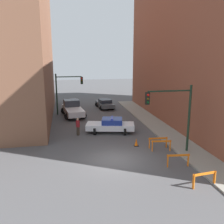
{
  "coord_description": "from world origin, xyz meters",
  "views": [
    {
      "loc": [
        -3.43,
        -16.68,
        7.56
      ],
      "look_at": [
        1.18,
        7.22,
        1.91
      ],
      "focal_mm": 40.0,
      "sensor_mm": 36.0,
      "label": 1
    }
  ],
  "objects_px": {
    "traffic_light_far": "(65,88)",
    "barrier_mid": "(178,158)",
    "pedestrian_crossing": "(78,126)",
    "traffic_cone": "(136,142)",
    "white_truck": "(73,109)",
    "parked_car_near": "(105,103)",
    "barrier_front": "(204,177)",
    "barrier_back": "(161,144)",
    "barrier_corner": "(158,141)",
    "police_car": "(111,125)",
    "traffic_light_near": "(175,109)"
  },
  "relations": [
    {
      "from": "traffic_light_near",
      "to": "traffic_light_far",
      "type": "distance_m",
      "value": 16.88
    },
    {
      "from": "barrier_back",
      "to": "white_truck",
      "type": "bearing_deg",
      "value": 116.0
    },
    {
      "from": "traffic_light_far",
      "to": "parked_car_near",
      "type": "relative_size",
      "value": 1.17
    },
    {
      "from": "white_truck",
      "to": "barrier_mid",
      "type": "distance_m",
      "value": 17.45
    },
    {
      "from": "traffic_light_near",
      "to": "traffic_cone",
      "type": "relative_size",
      "value": 7.93
    },
    {
      "from": "parked_car_near",
      "to": "barrier_mid",
      "type": "bearing_deg",
      "value": -90.29
    },
    {
      "from": "traffic_cone",
      "to": "barrier_corner",
      "type": "bearing_deg",
      "value": -25.66
    },
    {
      "from": "barrier_mid",
      "to": "barrier_corner",
      "type": "xyz_separation_m",
      "value": [
        -0.06,
        3.61,
        0.0
      ]
    },
    {
      "from": "barrier_corner",
      "to": "barrier_mid",
      "type": "bearing_deg",
      "value": -89.01
    },
    {
      "from": "traffic_light_near",
      "to": "barrier_corner",
      "type": "relative_size",
      "value": 3.25
    },
    {
      "from": "pedestrian_crossing",
      "to": "barrier_mid",
      "type": "bearing_deg",
      "value": -53.32
    },
    {
      "from": "pedestrian_crossing",
      "to": "barrier_front",
      "type": "xyz_separation_m",
      "value": [
        6.64,
        -11.05,
        -0.24
      ]
    },
    {
      "from": "barrier_front",
      "to": "barrier_mid",
      "type": "height_order",
      "value": "same"
    },
    {
      "from": "barrier_corner",
      "to": "police_car",
      "type": "bearing_deg",
      "value": 121.49
    },
    {
      "from": "traffic_light_near",
      "to": "parked_car_near",
      "type": "height_order",
      "value": "traffic_light_near"
    },
    {
      "from": "barrier_front",
      "to": "barrier_corner",
      "type": "xyz_separation_m",
      "value": [
        -0.37,
        6.41,
        0.0
      ]
    },
    {
      "from": "police_car",
      "to": "white_truck",
      "type": "bearing_deg",
      "value": 37.2
    },
    {
      "from": "white_truck",
      "to": "parked_car_near",
      "type": "distance_m",
      "value": 5.99
    },
    {
      "from": "white_truck",
      "to": "barrier_back",
      "type": "distance_m",
      "value": 14.78
    },
    {
      "from": "barrier_corner",
      "to": "traffic_cone",
      "type": "bearing_deg",
      "value": 154.34
    },
    {
      "from": "traffic_light_near",
      "to": "traffic_light_far",
      "type": "xyz_separation_m",
      "value": [
        -8.03,
        14.85,
        -0.13
      ]
    },
    {
      "from": "white_truck",
      "to": "barrier_front",
      "type": "height_order",
      "value": "white_truck"
    },
    {
      "from": "traffic_light_far",
      "to": "pedestrian_crossing",
      "type": "distance_m",
      "value": 9.35
    },
    {
      "from": "traffic_light_far",
      "to": "traffic_cone",
      "type": "distance_m",
      "value": 14.33
    },
    {
      "from": "barrier_back",
      "to": "barrier_corner",
      "type": "distance_m",
      "value": 0.71
    },
    {
      "from": "barrier_mid",
      "to": "traffic_light_far",
      "type": "bearing_deg",
      "value": 113.1
    },
    {
      "from": "traffic_light_near",
      "to": "police_car",
      "type": "distance_m",
      "value": 7.81
    },
    {
      "from": "traffic_light_near",
      "to": "traffic_cone",
      "type": "bearing_deg",
      "value": 139.39
    },
    {
      "from": "barrier_front",
      "to": "parked_car_near",
      "type": "bearing_deg",
      "value": 95.37
    },
    {
      "from": "parked_car_near",
      "to": "pedestrian_crossing",
      "type": "relative_size",
      "value": 2.68
    },
    {
      "from": "police_car",
      "to": "white_truck",
      "type": "distance_m",
      "value": 8.35
    },
    {
      "from": "traffic_light_far",
      "to": "parked_car_near",
      "type": "bearing_deg",
      "value": 26.02
    },
    {
      "from": "traffic_light_near",
      "to": "parked_car_near",
      "type": "bearing_deg",
      "value": 98.19
    },
    {
      "from": "parked_car_near",
      "to": "barrier_corner",
      "type": "bearing_deg",
      "value": -89.35
    },
    {
      "from": "traffic_light_far",
      "to": "traffic_cone",
      "type": "relative_size",
      "value": 7.93
    },
    {
      "from": "traffic_light_far",
      "to": "white_truck",
      "type": "xyz_separation_m",
      "value": [
        0.8,
        -1.02,
        -2.49
      ]
    },
    {
      "from": "barrier_corner",
      "to": "traffic_cone",
      "type": "height_order",
      "value": "barrier_corner"
    },
    {
      "from": "parked_car_near",
      "to": "barrier_front",
      "type": "bearing_deg",
      "value": -90.18
    },
    {
      "from": "police_car",
      "to": "traffic_light_far",
      "type": "bearing_deg",
      "value": 39.05
    },
    {
      "from": "traffic_light_near",
      "to": "traffic_light_far",
      "type": "bearing_deg",
      "value": 118.4
    },
    {
      "from": "traffic_light_near",
      "to": "barrier_mid",
      "type": "height_order",
      "value": "traffic_light_near"
    },
    {
      "from": "parked_car_near",
      "to": "barrier_front",
      "type": "height_order",
      "value": "parked_car_near"
    },
    {
      "from": "barrier_corner",
      "to": "barrier_back",
      "type": "bearing_deg",
      "value": -89.67
    },
    {
      "from": "police_car",
      "to": "barrier_mid",
      "type": "xyz_separation_m",
      "value": [
        3.1,
        -8.57,
        -0.11
      ]
    },
    {
      "from": "pedestrian_crossing",
      "to": "traffic_cone",
      "type": "distance_m",
      "value": 6.07
    },
    {
      "from": "parked_car_near",
      "to": "barrier_back",
      "type": "distance_m",
      "value": 17.08
    },
    {
      "from": "traffic_cone",
      "to": "pedestrian_crossing",
      "type": "bearing_deg",
      "value": 140.26
    },
    {
      "from": "traffic_light_near",
      "to": "parked_car_near",
      "type": "relative_size",
      "value": 1.17
    },
    {
      "from": "traffic_light_far",
      "to": "barrier_mid",
      "type": "relative_size",
      "value": 3.26
    },
    {
      "from": "police_car",
      "to": "pedestrian_crossing",
      "type": "xyz_separation_m",
      "value": [
        -3.24,
        -0.31,
        0.14
      ]
    }
  ]
}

